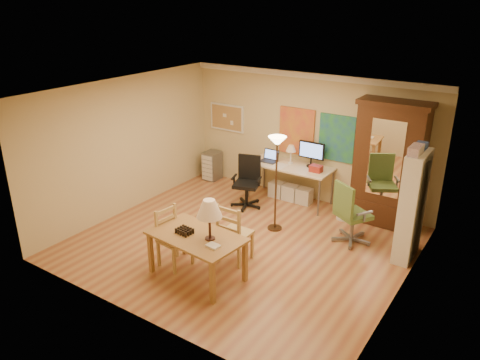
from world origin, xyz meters
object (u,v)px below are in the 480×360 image
Objects in this scene: dining_table at (201,228)px; bookshelf at (412,207)px; office_chair_green at (350,226)px; armoire at (388,172)px; computer_desk at (292,179)px; office_chair_black at (247,193)px.

dining_table is 0.82× the size of bookshelf.
bookshelf reaches higher than office_chair_green.
dining_table is at bearing -135.58° from bookshelf.
armoire is at bearing 77.95° from office_chair_green.
bookshelf reaches higher than computer_desk.
computer_desk is at bearing -177.72° from armoire.
armoire is at bearing 63.73° from dining_table.
office_chair_green is at bearing -31.14° from computer_desk.
office_chair_green is 1.36m from armoire.
office_chair_black is at bearing 175.98° from bookshelf.
computer_desk is at bearing 94.03° from dining_table.
computer_desk is 1.02m from office_chair_black.
computer_desk is (-0.24, 3.41, -0.37)m from dining_table.
computer_desk is at bearing 148.86° from office_chair_green.
office_chair_black is 0.94× the size of office_chair_green.
armoire is (1.96, 0.08, 0.55)m from computer_desk.
dining_table reaches higher than office_chair_black.
computer_desk is 0.96× the size of bookshelf.
armoire is 1.31m from bookshelf.
bookshelf reaches higher than dining_table.
bookshelf is (3.34, -0.24, 0.64)m from office_chair_black.
computer_desk reaches higher than office_chair_green.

